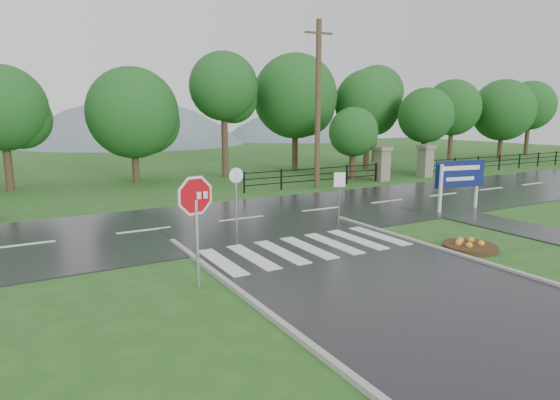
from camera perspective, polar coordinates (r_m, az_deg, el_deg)
ground at (r=11.58m, az=17.40°, el=-11.78°), size 120.00×120.00×0.00m
main_road at (r=19.43m, az=-4.71°, el=-2.40°), size 90.00×8.00×0.04m
walkway at (r=20.40m, az=25.48°, el=-2.77°), size 2.20×11.00×0.04m
crosswalk at (r=15.18m, az=3.41°, el=-5.79°), size 6.50×2.80×0.02m
pillar_west at (r=31.44m, az=12.32°, el=4.43°), size 1.00×1.00×2.24m
pillar_east at (r=34.25m, az=17.31°, el=4.67°), size 1.00×1.00×2.24m
fence_west at (r=28.26m, az=4.34°, el=3.08°), size 9.58×0.08×1.20m
fence_east at (r=42.78m, az=27.17°, el=4.44°), size 20.58×0.08×1.20m
hills at (r=75.72m, az=-20.16°, el=-5.51°), size 102.00×48.00×48.00m
treeline at (r=32.73m, az=-13.62°, el=2.53°), size 83.20×5.20×10.00m
stop_sign at (r=11.58m, az=-10.23°, el=-0.78°), size 1.31×0.31×3.00m
estate_billboard at (r=22.39m, az=21.08°, el=2.69°), size 2.57×0.54×2.28m
flower_bed at (r=16.29m, az=22.15°, el=-5.19°), size 1.68×1.68×0.34m
reg_sign_small at (r=18.33m, az=7.24°, el=1.50°), size 0.44×0.17×2.08m
reg_sign_round at (r=17.08m, az=-5.35°, el=0.95°), size 0.56×0.07×2.40m
utility_pole_east at (r=27.50m, az=4.64°, el=11.49°), size 1.69×0.36×9.54m
entrance_tree_left at (r=31.65m, az=8.93°, el=8.15°), size 3.27×3.27×4.80m
entrance_tree_right at (r=36.16m, az=17.34°, el=9.78°), size 3.98×3.98×6.25m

